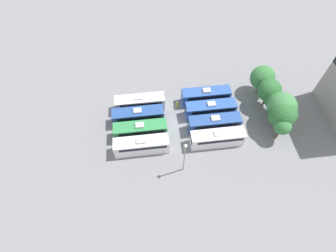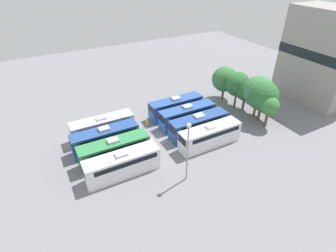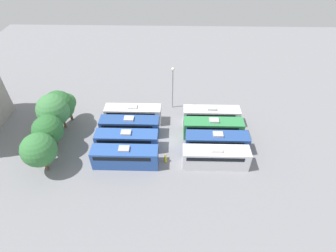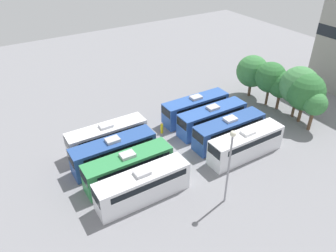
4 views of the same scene
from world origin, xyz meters
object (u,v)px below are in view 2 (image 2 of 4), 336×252
Objects in this scene: bus_0 at (103,127)px; light_pole at (188,144)px; bus_2 at (114,150)px; worker_person at (147,122)px; tree_5 at (269,106)px; bus_1 at (106,138)px; tree_1 at (238,84)px; tree_3 at (259,91)px; tree_2 at (246,90)px; tree_0 at (225,79)px; bus_6 at (199,124)px; bus_7 at (210,135)px; bus_5 at (187,115)px; tree_4 at (263,96)px; bus_3 at (123,164)px; bus_4 at (176,106)px; depot_building at (322,56)px.

bus_0 is 16.90m from light_pole.
light_pole reaches higher than bus_2.
worker_person is 0.29× the size of tree_5.
bus_1 is 14.35m from light_pole.
bus_1 is at bearing -71.22° from worker_person.
tree_3 is at bearing 8.76° from tree_1.
tree_0 is at bearing -174.24° from tree_2.
tree_1 reaches higher than tree_5.
tree_1 is (1.78, 18.14, 3.95)m from worker_person.
tree_1 reaches higher than bus_6.
tree_3 is (-3.35, 12.61, 3.23)m from bus_7.
bus_0 is 1.00× the size of bus_5.
tree_1 is 8.28m from tree_5.
bus_5 is 1.35× the size of tree_4.
tree_3 is (6.91, 26.51, 3.23)m from bus_0.
tree_3 is at bearing 89.84° from bus_6.
tree_1 is (-7.86, 26.11, 2.89)m from bus_3.
bus_2 is 15.76m from bus_4.
tree_2 is (-6.09, 26.66, 2.28)m from bus_3.
tree_3 reaches higher than bus_5.
tree_3 is 1.37× the size of tree_5.
depot_building is at bearing 80.88° from bus_0.
tree_3 is (0.04, 12.43, 3.23)m from bus_6.
tree_3 is (-3.22, 26.82, 3.23)m from bus_3.
bus_0 is 10.13m from bus_3.
tree_3 reaches higher than bus_6.
light_pole is (11.68, 7.28, 4.04)m from bus_1.
tree_4 is at bearing 2.42° from tree_0.
bus_2 is 10.17m from worker_person.
bus_1 is 15.06m from bus_6.
bus_5 is at bearing 3.64° from bus_4.
tree_2 is 1.07× the size of tree_5.
bus_1 is at bearing -178.09° from bus_3.
bus_0 is at bearing -93.68° from worker_person.
tree_0 is (-2.04, 18.12, 3.57)m from worker_person.
worker_person is at bearing 86.32° from bus_0.
light_pole is (14.96, 6.74, 4.04)m from bus_0.
worker_person is 0.19× the size of light_pole.
bus_0 is 1.00× the size of bus_4.
tree_5 is 0.32× the size of depot_building.
bus_1 is 14.61m from bus_5.
bus_4 is (-10.36, 14.15, 0.00)m from bus_3.
bus_4 is 14.90m from tree_3.
bus_7 is at bearing 0.34° from bus_4.
bus_3 is 1.00× the size of bus_5.
light_pole is 19.51m from tree_5.
tree_2 is (4.04, 26.34, 2.28)m from bus_0.
light_pole is 36.52m from depot_building.
tree_5 is at bearing -13.44° from tree_3.
tree_5 is (12.06, -0.13, -0.29)m from tree_0.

